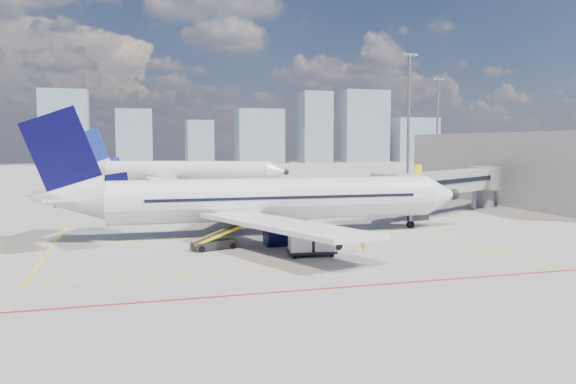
# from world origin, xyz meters

# --- Properties ---
(ground) EXTENTS (420.00, 420.00, 0.00)m
(ground) POSITION_xyz_m (0.00, 0.00, 0.00)
(ground) COLOR gray
(ground) RESTS_ON ground
(apron_markings) EXTENTS (90.00, 35.12, 0.01)m
(apron_markings) POSITION_xyz_m (-0.58, -3.91, 0.01)
(apron_markings) COLOR yellow
(apron_markings) RESTS_ON ground
(jet_bridge) EXTENTS (23.55, 15.78, 6.30)m
(jet_bridge) POSITION_xyz_m (23.51, 16.91, 3.74)
(jet_bridge) COLOR gray
(jet_bridge) RESTS_ON ground
(terminal_block) EXTENTS (10.00, 42.00, 10.00)m
(terminal_block) POSITION_xyz_m (39.95, 26.00, 5.00)
(terminal_block) COLOR gray
(terminal_block) RESTS_ON ground
(floodlight_mast_ne) EXTENTS (3.20, 0.61, 25.45)m
(floodlight_mast_ne) POSITION_xyz_m (38.00, 55.00, 13.59)
(floodlight_mast_ne) COLOR slate
(floodlight_mast_ne) RESTS_ON ground
(floodlight_mast_far) EXTENTS (3.20, 0.61, 25.45)m
(floodlight_mast_far) POSITION_xyz_m (65.00, 90.00, 13.59)
(floodlight_mast_far) COLOR slate
(floodlight_mast_far) RESTS_ON ground
(distant_skyline) EXTENTS (248.83, 13.47, 31.67)m
(distant_skyline) POSITION_xyz_m (25.00, 190.00, 12.36)
(distant_skyline) COLOR slate
(distant_skyline) RESTS_ON ground
(main_aircraft) EXTENTS (41.38, 36.05, 12.06)m
(main_aircraft) POSITION_xyz_m (-2.20, 8.25, 3.22)
(main_aircraft) COLOR silver
(main_aircraft) RESTS_ON ground
(second_aircraft) EXTENTS (38.56, 32.69, 11.72)m
(second_aircraft) POSITION_xyz_m (-4.83, 62.40, 3.22)
(second_aircraft) COLOR silver
(second_aircraft) RESTS_ON ground
(baggage_tug) EXTENTS (2.49, 1.49, 1.72)m
(baggage_tug) POSITION_xyz_m (1.26, -0.35, 0.83)
(baggage_tug) COLOR silver
(baggage_tug) RESTS_ON ground
(cargo_dolly) EXTENTS (3.83, 2.07, 2.00)m
(cargo_dolly) POSITION_xyz_m (-0.52, -2.66, 1.10)
(cargo_dolly) COLOR black
(cargo_dolly) RESTS_ON ground
(belt_loader) EXTENTS (5.25, 2.66, 2.12)m
(belt_loader) POSITION_xyz_m (-7.14, 2.04, 0.55)
(belt_loader) COLOR black
(belt_loader) RESTS_ON ground
(ramp_worker) EXTENTS (0.58, 0.72, 1.70)m
(ramp_worker) POSITION_xyz_m (3.82, -2.50, 0.85)
(ramp_worker) COLOR yellow
(ramp_worker) RESTS_ON ground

